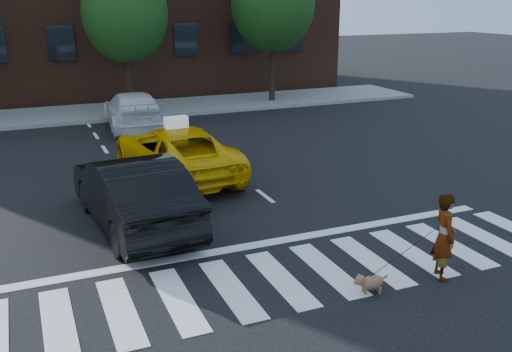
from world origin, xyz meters
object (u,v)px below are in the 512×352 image
Objects in this scene: white_suv at (133,110)px; dog at (369,282)px; tree_mid at (125,2)px; taxi at (176,152)px; black_sedan at (133,192)px; woman at (444,237)px.

dog is (1.22, -14.99, -0.52)m from white_suv.
white_suv is (-0.52, -3.10, -4.11)m from tree_mid.
tree_mid is 18.68m from dog.
tree_mid is at bearing -98.41° from taxi.
black_sedan is at bearing 81.67° from white_suv.
woman is at bearing 103.45° from white_suv.
tree_mid is at bearing -106.14° from black_sedan.
woman is at bearing -82.80° from tree_mid.
black_sedan is at bearing 63.49° from woman.
black_sedan reaches higher than taxi.
taxi reaches higher than dog.
tree_mid is 1.41× the size of black_sedan.
woman reaches higher than taxi.
dog is (0.70, -18.09, -4.64)m from tree_mid.
black_sedan is 6.80m from woman.
tree_mid is 14.12m from black_sedan.
taxi is at bearing -93.71° from tree_mid.
woman is (2.81, -15.00, 0.10)m from white_suv.
black_sedan is at bearing 55.54° from taxi.
black_sedan is at bearing -100.79° from tree_mid.
tree_mid reaches higher than woman.
woman is (2.93, -8.10, 0.07)m from taxi.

